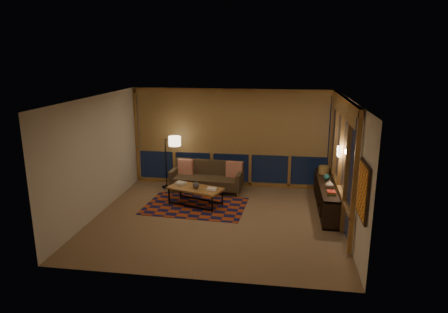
# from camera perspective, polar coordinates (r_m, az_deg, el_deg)

# --- Properties ---
(floor) EXTENTS (5.50, 5.00, 0.01)m
(floor) POSITION_cam_1_polar(r_m,az_deg,el_deg) (9.08, -1.04, -8.89)
(floor) COLOR #8A7251
(floor) RESTS_ON ground
(ceiling) EXTENTS (5.50, 5.00, 0.01)m
(ceiling) POSITION_cam_1_polar(r_m,az_deg,el_deg) (8.38, -1.13, 8.30)
(ceiling) COLOR silver
(ceiling) RESTS_ON walls
(walls) EXTENTS (5.51, 5.01, 2.70)m
(walls) POSITION_cam_1_polar(r_m,az_deg,el_deg) (8.63, -1.09, -0.64)
(walls) COLOR silver
(walls) RESTS_ON floor
(window_wall_back) EXTENTS (5.30, 0.16, 2.60)m
(window_wall_back) POSITION_cam_1_polar(r_m,az_deg,el_deg) (10.97, 1.00, 2.64)
(window_wall_back) COLOR #A87536
(window_wall_back) RESTS_ON walls
(window_wall_right) EXTENTS (0.16, 3.70, 2.60)m
(window_wall_right) POSITION_cam_1_polar(r_m,az_deg,el_deg) (9.19, 16.27, -0.29)
(window_wall_right) COLOR #A87536
(window_wall_right) RESTS_ON walls
(wall_art) EXTENTS (0.06, 0.74, 0.94)m
(wall_art) POSITION_cam_1_polar(r_m,az_deg,el_deg) (6.85, 19.21, -4.66)
(wall_art) COLOR red
(wall_art) RESTS_ON walls
(wall_sconce) EXTENTS (0.12, 0.18, 0.22)m
(wall_sconce) POSITION_cam_1_polar(r_m,az_deg,el_deg) (8.99, 16.10, 0.72)
(wall_sconce) COLOR #FFE2B3
(wall_sconce) RESTS_ON walls
(sofa) EXTENTS (1.94, 0.89, 0.78)m
(sofa) POSITION_cam_1_polar(r_m,az_deg,el_deg) (10.74, -2.49, -2.94)
(sofa) COLOR #423826
(sofa) RESTS_ON floor
(pillow_left) EXTENTS (0.43, 0.18, 0.41)m
(pillow_left) POSITION_cam_1_polar(r_m,az_deg,el_deg) (11.01, -5.49, -1.43)
(pillow_left) COLOR #B9280A
(pillow_left) RESTS_ON sofa
(pillow_right) EXTENTS (0.46, 0.21, 0.44)m
(pillow_right) POSITION_cam_1_polar(r_m,az_deg,el_deg) (10.68, 1.48, -1.80)
(pillow_right) COLOR #B9280A
(pillow_right) RESTS_ON sofa
(area_rug) EXTENTS (2.49, 1.74, 0.01)m
(area_rug) POSITION_cam_1_polar(r_m,az_deg,el_deg) (9.81, -4.13, -7.06)
(area_rug) COLOR #A43D15
(area_rug) RESTS_ON floor
(coffee_table) EXTENTS (1.45, 1.00, 0.44)m
(coffee_table) POSITION_cam_1_polar(r_m,az_deg,el_deg) (9.83, -4.08, -5.68)
(coffee_table) COLOR #A87536
(coffee_table) RESTS_ON floor
(book_stack_a) EXTENTS (0.29, 0.26, 0.07)m
(book_stack_a) POSITION_cam_1_polar(r_m,az_deg,el_deg) (9.99, -6.25, -3.84)
(book_stack_a) COLOR white
(book_stack_a) RESTS_ON coffee_table
(book_stack_b) EXTENTS (0.28, 0.22, 0.05)m
(book_stack_b) POSITION_cam_1_polar(r_m,az_deg,el_deg) (9.56, -1.77, -4.66)
(book_stack_b) COLOR white
(book_stack_b) RESTS_ON coffee_table
(ceramic_pot) EXTENTS (0.20, 0.20, 0.16)m
(ceramic_pot) POSITION_cam_1_polar(r_m,az_deg,el_deg) (9.68, -4.02, -4.11)
(ceramic_pot) COLOR black
(ceramic_pot) RESTS_ON coffee_table
(floor_lamp) EXTENTS (0.59, 0.50, 1.49)m
(floor_lamp) POSITION_cam_1_polar(r_m,az_deg,el_deg) (11.03, -8.32, -0.69)
(floor_lamp) COLOR black
(floor_lamp) RESTS_ON floor
(bookshelf) EXTENTS (0.40, 2.56, 0.64)m
(bookshelf) POSITION_cam_1_polar(r_m,az_deg,el_deg) (9.85, 14.45, -5.46)
(bookshelf) COLOR black
(bookshelf) RESTS_ON floor
(basket) EXTENTS (0.34, 0.34, 0.20)m
(basket) POSITION_cam_1_polar(r_m,az_deg,el_deg) (10.44, 14.07, -1.86)
(basket) COLOR #A58951
(basket) RESTS_ON bookshelf
(teal_bowl) EXTENTS (0.18, 0.18, 0.15)m
(teal_bowl) POSITION_cam_1_polar(r_m,az_deg,el_deg) (9.96, 14.45, -2.86)
(teal_bowl) COLOR #267D76
(teal_bowl) RESTS_ON bookshelf
(vase) EXTENTS (0.22, 0.22, 0.20)m
(vase) POSITION_cam_1_polar(r_m,az_deg,el_deg) (9.36, 14.83, -3.83)
(vase) COLOR tan
(vase) RESTS_ON bookshelf
(shelf_book_stack) EXTENTS (0.25, 0.31, 0.08)m
(shelf_book_stack) POSITION_cam_1_polar(r_m,az_deg,el_deg) (8.99, 15.08, -5.00)
(shelf_book_stack) COLOR white
(shelf_book_stack) RESTS_ON bookshelf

